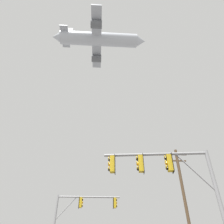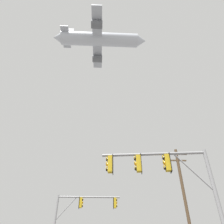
{
  "view_description": "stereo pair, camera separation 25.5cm",
  "coord_description": "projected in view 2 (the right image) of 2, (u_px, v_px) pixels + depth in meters",
  "views": [
    {
      "loc": [
        -0.67,
        -3.45,
        1.46
      ],
      "look_at": [
        0.49,
        17.18,
        15.77
      ],
      "focal_mm": 33.41,
      "sensor_mm": 36.0,
      "label": 1
    },
    {
      "loc": [
        -0.42,
        -3.46,
        1.46
      ],
      "look_at": [
        0.49,
        17.18,
        15.77
      ],
      "focal_mm": 33.41,
      "sensor_mm": 36.0,
      "label": 2
    }
  ],
  "objects": [
    {
      "name": "utility_pole",
      "position": [
        185.0,
        200.0,
        19.21
      ],
      "size": [
        2.2,
        0.28,
        10.75
      ],
      "color": "brown",
      "rests_on": "ground"
    },
    {
      "name": "airplane",
      "position": [
        100.0,
        40.0,
        57.55
      ],
      "size": [
        25.59,
        19.77,
        7.02
      ],
      "color": "#B7BCC6"
    },
    {
      "name": "signal_pole_near",
      "position": [
        167.0,
        177.0,
        10.8
      ],
      "size": [
        5.7,
        0.92,
        6.27
      ],
      "color": "gray",
      "rests_on": "ground"
    },
    {
      "name": "signal_pole_far",
      "position": [
        78.0,
        213.0,
        19.51
      ],
      "size": [
        6.09,
        0.46,
        6.36
      ],
      "color": "gray",
      "rests_on": "ground"
    }
  ]
}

